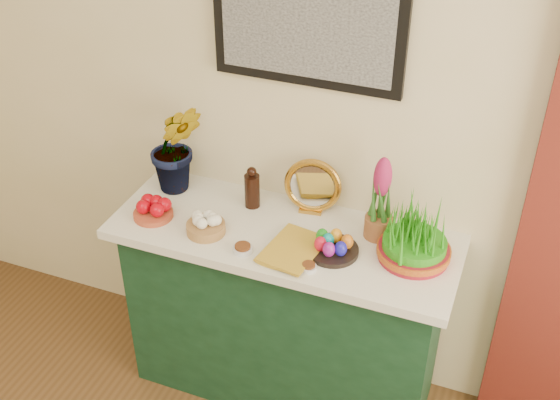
# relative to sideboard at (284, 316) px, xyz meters

# --- Properties ---
(sideboard) EXTENTS (1.30, 0.45, 0.85)m
(sideboard) POSITION_rel_sideboard_xyz_m (0.00, 0.00, 0.00)
(sideboard) COLOR #163E26
(sideboard) RESTS_ON ground
(tablecloth) EXTENTS (1.40, 0.55, 0.04)m
(tablecloth) POSITION_rel_sideboard_xyz_m (0.00, 0.00, 0.45)
(tablecloth) COLOR white
(tablecloth) RESTS_ON sideboard
(hyacinth_green) EXTENTS (0.35, 0.33, 0.55)m
(hyacinth_green) POSITION_rel_sideboard_xyz_m (-0.54, 0.12, 0.74)
(hyacinth_green) COLOR #2D6721
(hyacinth_green) RESTS_ON tablecloth
(apple_bowl) EXTENTS (0.19, 0.19, 0.08)m
(apple_bowl) POSITION_rel_sideboard_xyz_m (-0.54, -0.11, 0.50)
(apple_bowl) COLOR #AD462A
(apple_bowl) RESTS_ON tablecloth
(garlic_basket) EXTENTS (0.16, 0.16, 0.09)m
(garlic_basket) POSITION_rel_sideboard_xyz_m (-0.29, -0.12, 0.50)
(garlic_basket) COLOR #AD7E45
(garlic_basket) RESTS_ON tablecloth
(vinegar_cruet) EXTENTS (0.06, 0.06, 0.19)m
(vinegar_cruet) POSITION_rel_sideboard_xyz_m (-0.19, 0.12, 0.55)
(vinegar_cruet) COLOR black
(vinegar_cruet) RESTS_ON tablecloth
(mirror) EXTENTS (0.24, 0.09, 0.24)m
(mirror) POSITION_rel_sideboard_xyz_m (0.05, 0.18, 0.58)
(mirror) COLOR #C18D32
(mirror) RESTS_ON tablecloth
(book) EXTENTS (0.21, 0.28, 0.04)m
(book) POSITION_rel_sideboard_xyz_m (-0.02, -0.10, 0.48)
(book) COLOR gold
(book) RESTS_ON tablecloth
(spice_dish_left) EXTENTS (0.08, 0.08, 0.03)m
(spice_dish_left) POSITION_rel_sideboard_xyz_m (-0.10, -0.18, 0.48)
(spice_dish_left) COLOR silver
(spice_dish_left) RESTS_ON tablecloth
(spice_dish_right) EXTENTS (0.06, 0.06, 0.03)m
(spice_dish_right) POSITION_rel_sideboard_xyz_m (0.17, -0.19, 0.48)
(spice_dish_right) COLOR silver
(spice_dish_right) RESTS_ON tablecloth
(egg_plate) EXTENTS (0.25, 0.25, 0.08)m
(egg_plate) POSITION_rel_sideboard_xyz_m (0.22, -0.07, 0.50)
(egg_plate) COLOR black
(egg_plate) RESTS_ON tablecloth
(hyacinth_pink) EXTENTS (0.11, 0.11, 0.36)m
(hyacinth_pink) POSITION_rel_sideboard_xyz_m (0.35, 0.10, 0.63)
(hyacinth_pink) COLOR #945730
(hyacinth_pink) RESTS_ON tablecloth
(wheatgrass_sabzeh) EXTENTS (0.28, 0.28, 0.23)m
(wheatgrass_sabzeh) POSITION_rel_sideboard_xyz_m (0.51, 0.02, 0.56)
(wheatgrass_sabzeh) COLOR maroon
(wheatgrass_sabzeh) RESTS_ON tablecloth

